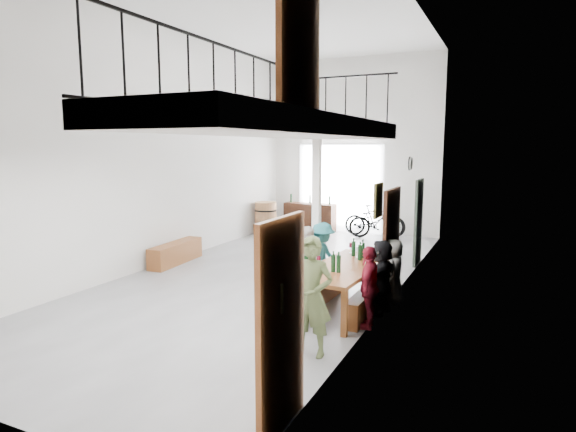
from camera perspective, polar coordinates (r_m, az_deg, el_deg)
The scene contains 24 objects.
floor at distance 10.35m, azimuth -2.52°, elevation -7.16°, with size 12.00×12.00×0.00m, color slate.
room_walls at distance 10.01m, azimuth -2.65°, elevation 12.87°, with size 12.00×12.00×12.00m.
gateway_portal at distance 15.67m, azimuth 6.18°, elevation 3.26°, with size 2.80×0.08×2.80m, color white.
right_wall_decor at distance 7.31m, azimuth 9.56°, elevation 0.24°, with size 0.07×8.28×5.07m.
balcony at distance 6.30m, azimuth 0.27°, elevation 10.23°, with size 1.52×5.62×4.00m.
tasting_table at distance 8.10m, azimuth 6.85°, elevation -6.40°, with size 1.16×2.47×0.79m.
bench_inner at distance 8.39m, azimuth 2.81°, elevation -9.21°, with size 0.32×1.99×0.46m, color brown.
bench_wall at distance 8.19m, azimuth 9.42°, elevation -9.92°, with size 0.23×1.80×0.41m, color brown.
tableware at distance 8.24m, azimuth 7.10°, elevation -4.50°, with size 0.69×1.74×0.35m.
side_bench at distance 11.72m, azimuth -13.16°, elevation -4.29°, with size 0.38×1.75×0.49m, color brown.
oak_barrel at distance 15.16m, azimuth -2.66°, elevation -0.26°, with size 0.69×0.69×1.02m.
serving_counter at distance 15.83m, azimuth 2.59°, elevation -0.11°, with size 1.70×0.47×0.90m, color #361C10.
counter_bottles at distance 15.77m, azimuth 2.62°, elevation 2.01°, with size 1.46×0.15×0.28m.
guest_left_a at distance 7.78m, azimuth 0.22°, elevation -7.87°, with size 0.57×0.37×1.17m, color silver.
guest_left_b at distance 8.32m, azimuth 1.16°, elevation -7.17°, with size 0.39×0.26×1.07m, color #25747E.
guest_left_c at distance 8.68m, azimuth 2.39°, elevation -5.60°, with size 0.65×0.51×1.34m, color silver.
guest_left_d at distance 9.14m, azimuth 4.06°, elevation -4.92°, with size 0.86×0.50×1.33m, color #25747E.
guest_right_a at distance 7.46m, azimuth 9.58°, elevation -8.29°, with size 0.75×0.31×1.27m, color #A61C33.
guest_right_b at distance 8.09m, azimuth 10.98°, elevation -7.12°, with size 1.15×0.37×1.24m, color black.
guest_right_c at distance 8.69m, azimuth 12.41°, elevation -6.43°, with size 0.56×0.36×1.15m, color silver.
host_standing at distance 6.39m, azimuth 2.81°, elevation -9.51°, with size 0.58×0.38×1.59m, color #4D5932.
potted_plant at distance 10.34m, azimuth 12.16°, elevation -6.25°, with size 0.34×0.30×0.38m, color #1C5321.
bicycle_near at distance 15.07m, azimuth 10.26°, elevation -0.50°, with size 0.65×1.87×0.98m, color black.
bicycle_far at distance 14.77m, azimuth 10.47°, elevation -0.64°, with size 0.47×1.67×1.00m, color black.
Camera 1 is at (4.60, -8.85, 2.74)m, focal length 30.00 mm.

